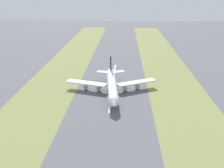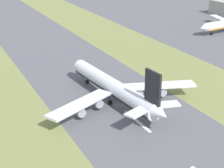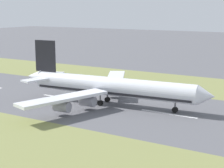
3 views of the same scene
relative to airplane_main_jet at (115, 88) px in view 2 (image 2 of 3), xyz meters
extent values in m
plane|color=#56565B|center=(0.07, -2.54, -6.02)|extent=(800.00, 800.00, 0.00)
cube|color=olive|center=(45.07, -2.54, -6.02)|extent=(40.00, 600.00, 0.01)
cube|color=silver|center=(0.07, -18.10, -6.01)|extent=(1.20, 18.00, 0.01)
cube|color=silver|center=(0.07, 21.90, -6.01)|extent=(1.20, 18.00, 0.01)
cylinder|color=silver|center=(-0.16, 1.90, 0.18)|extent=(10.78, 56.31, 6.00)
cone|color=silver|center=(-2.78, 32.29, 0.18)|extent=(6.29, 5.49, 5.88)
cone|color=silver|center=(2.49, -28.99, 0.98)|extent=(5.60, 6.42, 5.10)
cube|color=black|center=(-0.16, 1.90, -1.47)|extent=(10.29, 54.05, 0.70)
cube|color=silver|center=(-16.98, -6.80, -0.72)|extent=(28.57, 18.48, 0.90)
cube|color=silver|center=(17.89, -3.80, -0.72)|extent=(29.48, 14.25, 0.90)
cylinder|color=#93939E|center=(-8.79, -2.86, -3.17)|extent=(3.60, 5.06, 3.20)
cylinder|color=#93939E|center=(-17.45, -7.12, -3.17)|extent=(3.60, 5.06, 3.20)
cylinder|color=#93939E|center=(9.15, -1.32, -3.17)|extent=(3.60, 5.06, 3.20)
cylinder|color=#93939E|center=(18.41, -4.03, -3.17)|extent=(3.60, 5.06, 3.20)
cube|color=black|center=(2.07, -24.01, 8.68)|extent=(1.48, 8.04, 11.00)
cube|color=silver|center=(-3.41, -24.48, 1.18)|extent=(10.92, 7.95, 0.60)
cube|color=silver|center=(7.54, -23.53, 1.18)|extent=(10.74, 6.55, 0.60)
cylinder|color=#59595E|center=(-1.99, 23.10, -3.52)|extent=(0.50, 0.50, 3.20)
cylinder|color=black|center=(-1.99, 23.10, -5.12)|extent=(1.05, 1.87, 1.80)
cylinder|color=#59595E|center=(-2.50, -1.31, -3.52)|extent=(0.50, 0.50, 3.20)
cylinder|color=black|center=(-2.50, -1.31, -5.12)|extent=(1.05, 1.87, 1.80)
cylinder|color=#59595E|center=(2.68, -0.87, -3.52)|extent=(0.50, 0.50, 3.20)
cylinder|color=black|center=(2.68, -0.87, -5.12)|extent=(1.05, 1.87, 1.80)
cone|color=silver|center=(96.81, 67.48, -0.20)|extent=(5.40, 6.10, 5.52)
cube|color=silver|center=(129.66, 88.54, -1.05)|extent=(12.14, 27.77, 0.84)
cylinder|color=#93939E|center=(129.86, 89.04, -3.35)|extent=(4.87, 3.59, 3.00)
cylinder|color=#59595E|center=(105.38, 68.65, -3.67)|extent=(0.47, 0.47, 3.00)
cylinder|color=black|center=(105.38, 68.65, -5.18)|extent=(1.79, 1.07, 1.69)
camera|label=1|loc=(-8.00, 165.89, 62.01)|focal=42.00mm
camera|label=2|loc=(-59.23, -119.75, 54.26)|focal=60.00mm
camera|label=3|loc=(101.65, 63.13, 25.09)|focal=60.00mm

